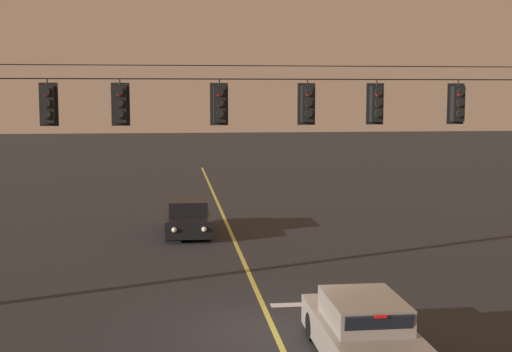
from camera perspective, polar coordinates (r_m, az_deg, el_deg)
The scene contains 12 objects.
ground_plane at distance 17.40m, azimuth 1.43°, elevation -12.17°, with size 180.00×180.00×0.00m, color #28282B.
lane_centre_stripe at distance 25.60m, azimuth -1.34°, elevation -6.07°, with size 0.14×60.00×0.01m, color #D1C64C.
stop_bar_paint at distance 19.57m, azimuth 6.19°, elevation -10.07°, with size 3.40×0.36×0.01m, color silver.
signal_span_assembly at distance 19.10m, azimuth 0.36°, elevation 1.31°, with size 18.14×0.32×7.39m.
traffic_light_leftmost at distance 19.11m, azimuth -16.30°, elevation 5.52°, with size 0.48×0.41×1.22m.
traffic_light_left_inner at distance 18.90m, azimuth -10.80°, elevation 5.65°, with size 0.48×0.41×1.22m.
traffic_light_centre at distance 18.90m, azimuth -2.94°, elevation 5.76°, with size 0.48×0.41×1.22m.
traffic_light_right_inner at distance 19.21m, azimuth 4.13°, elevation 5.76°, with size 0.48×0.41×1.22m.
traffic_light_rightmost at distance 19.66m, azimuth 9.61°, elevation 5.70°, with size 0.48×0.41×1.22m.
traffic_light_far_right at distance 20.42m, azimuth 15.82°, elevation 5.58°, with size 0.48×0.41×1.22m.
car_waiting_near_lane at distance 15.49m, azimuth 8.51°, elevation -12.10°, with size 1.80×4.33×1.39m.
car_oncoming_lead at distance 28.98m, azimuth -5.47°, elevation -3.32°, with size 1.80×4.42×1.39m.
Camera 1 is at (-2.39, -16.32, 5.56)m, focal length 50.09 mm.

